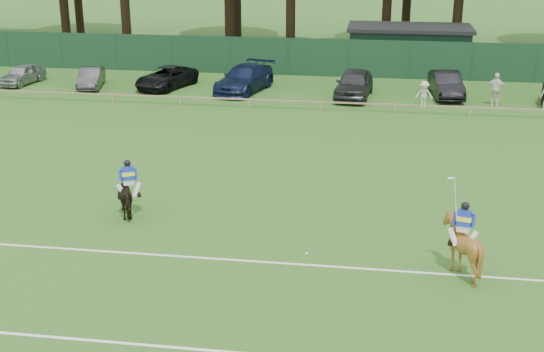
% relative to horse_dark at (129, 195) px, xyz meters
% --- Properties ---
extents(ground, '(160.00, 160.00, 0.00)m').
position_rel_horse_dark_xyz_m(ground, '(4.49, -2.07, -0.73)').
color(ground, '#1E4C14').
rests_on(ground, ground).
extents(horse_dark, '(1.50, 1.90, 1.46)m').
position_rel_horse_dark_xyz_m(horse_dark, '(0.00, 0.00, 0.00)').
color(horse_dark, black).
rests_on(horse_dark, ground).
extents(horse_chestnut, '(1.75, 1.88, 1.76)m').
position_rel_horse_dark_xyz_m(horse_chestnut, '(11.23, -2.95, 0.15)').
color(horse_chestnut, brown).
rests_on(horse_chestnut, ground).
extents(sedan_silver, '(2.02, 3.80, 1.23)m').
position_rel_horse_dark_xyz_m(sedan_silver, '(-13.91, 19.76, -0.11)').
color(sedan_silver, '#9A9C9F').
rests_on(sedan_silver, ground).
extents(sedan_grey, '(2.11, 3.92, 1.23)m').
position_rel_horse_dark_xyz_m(sedan_grey, '(-9.18, 19.39, -0.12)').
color(sedan_grey, '#313134').
rests_on(sedan_grey, ground).
extents(suv_black, '(3.50, 5.11, 1.30)m').
position_rel_horse_dark_xyz_m(suv_black, '(-4.51, 20.03, -0.08)').
color(suv_black, black).
rests_on(suv_black, ground).
extents(sedan_navy, '(3.46, 5.76, 1.56)m').
position_rel_horse_dark_xyz_m(sedan_navy, '(0.46, 19.79, 0.05)').
color(sedan_navy, '#131E3E').
rests_on(sedan_navy, ground).
extents(hatch_grey, '(2.37, 4.99, 1.65)m').
position_rel_horse_dark_xyz_m(hatch_grey, '(7.13, 19.19, 0.09)').
color(hatch_grey, '#2A2A2C').
rests_on(hatch_grey, ground).
extents(estate_black, '(1.99, 4.60, 1.47)m').
position_rel_horse_dark_xyz_m(estate_black, '(12.52, 20.14, 0.01)').
color(estate_black, black).
rests_on(estate_black, ground).
extents(spectator_left, '(0.98, 0.58, 1.48)m').
position_rel_horse_dark_xyz_m(spectator_left, '(11.10, 17.40, 0.01)').
color(spectator_left, beige).
rests_on(spectator_left, ground).
extents(spectator_mid, '(1.15, 0.63, 1.86)m').
position_rel_horse_dark_xyz_m(spectator_mid, '(15.08, 18.43, 0.20)').
color(spectator_mid, silver).
rests_on(spectator_mid, ground).
extents(rider_dark, '(0.89, 0.61, 1.41)m').
position_rel_horse_dark_xyz_m(rider_dark, '(0.01, -0.01, 0.68)').
color(rider_dark, silver).
rests_on(rider_dark, ground).
extents(rider_chestnut, '(0.93, 0.69, 2.05)m').
position_rel_horse_dark_xyz_m(rider_chestnut, '(11.23, -2.96, 0.93)').
color(rider_chestnut, silver).
rests_on(rider_chestnut, ground).
extents(polo_ball, '(0.09, 0.09, 0.09)m').
position_rel_horse_dark_xyz_m(polo_ball, '(6.59, -2.36, -0.68)').
color(polo_ball, silver).
rests_on(polo_ball, ground).
extents(pitch_lines, '(60.00, 5.10, 0.01)m').
position_rel_horse_dark_xyz_m(pitch_lines, '(4.49, -5.57, -0.72)').
color(pitch_lines, silver).
rests_on(pitch_lines, ground).
extents(pitch_rail, '(62.10, 0.10, 0.50)m').
position_rel_horse_dark_xyz_m(pitch_rail, '(4.49, 15.93, -0.28)').
color(pitch_rail, '#997F5B').
rests_on(pitch_rail, ground).
extents(perimeter_fence, '(92.08, 0.08, 2.50)m').
position_rel_horse_dark_xyz_m(perimeter_fence, '(4.49, 24.93, 0.52)').
color(perimeter_fence, '#14351E').
rests_on(perimeter_fence, ground).
extents(utility_shed, '(8.40, 4.40, 3.04)m').
position_rel_horse_dark_xyz_m(utility_shed, '(10.49, 27.93, 0.81)').
color(utility_shed, '#14331E').
rests_on(utility_shed, ground).
extents(tree_row, '(96.00, 12.00, 21.00)m').
position_rel_horse_dark_xyz_m(tree_row, '(6.49, 32.93, -0.73)').
color(tree_row, '#26561C').
rests_on(tree_row, ground).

